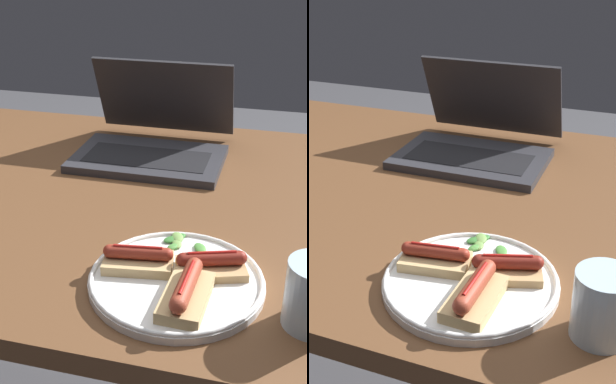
# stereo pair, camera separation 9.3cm
# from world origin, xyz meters

# --- Properties ---
(desk) EXTENTS (1.39, 0.89, 0.73)m
(desk) POSITION_xyz_m (0.00, 0.00, 0.67)
(desk) COLOR brown
(desk) RESTS_ON ground_plane
(laptop) EXTENTS (0.33, 0.30, 0.21)m
(laptop) POSITION_xyz_m (0.01, 0.20, 0.76)
(laptop) COLOR #2D2D33
(laptop) RESTS_ON desk
(plate) EXTENTS (0.26, 0.26, 0.02)m
(plate) POSITION_xyz_m (0.17, -0.27, 0.73)
(plate) COLOR white
(plate) RESTS_ON desk
(sausage_toast_left) EXTENTS (0.11, 0.07, 0.04)m
(sausage_toast_left) POSITION_xyz_m (0.11, -0.26, 0.75)
(sausage_toast_left) COLOR tan
(sausage_toast_left) RESTS_ON plate
(sausage_toast_middle) EXTENTS (0.11, 0.09, 0.04)m
(sausage_toast_middle) POSITION_xyz_m (0.22, -0.25, 0.75)
(sausage_toast_middle) COLOR tan
(sausage_toast_middle) RESTS_ON plate
(sausage_toast_right) EXTENTS (0.06, 0.12, 0.04)m
(sausage_toast_right) POSITION_xyz_m (0.20, -0.33, 0.75)
(sausage_toast_right) COLOR tan
(sausage_toast_right) RESTS_ON plate
(salad_pile) EXTENTS (0.08, 0.06, 0.01)m
(salad_pile) POSITION_xyz_m (0.16, -0.18, 0.74)
(salad_pile) COLOR #709E4C
(salad_pile) RESTS_ON plate
(drinking_glass) EXTENTS (0.08, 0.08, 0.09)m
(drinking_glass) POSITION_xyz_m (0.36, -0.31, 0.77)
(drinking_glass) COLOR silver
(drinking_glass) RESTS_ON desk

